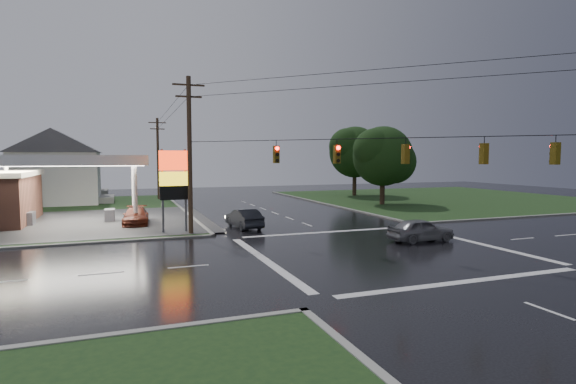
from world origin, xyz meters
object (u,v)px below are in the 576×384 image
object	(u,v)px
tree_ne_far	(356,152)
utility_pole_nw	(190,153)
pylon_sign	(174,177)
house_near	(57,166)
car_pump	(136,216)
tree_ne_near	(384,156)
house_far	(61,165)
utility_pole_n	(158,157)
car_crossing	(421,230)
car_north	(244,218)

from	to	relation	value
tree_ne_far	utility_pole_nw	bearing A→B (deg)	-137.41
pylon_sign	utility_pole_nw	xyz separation A→B (m)	(1.00, -1.00, 1.71)
house_near	car_pump	world-z (taller)	house_near
tree_ne_near	car_pump	world-z (taller)	tree_ne_near
utility_pole_nw	house_far	size ratio (longest dim) A/B	1.00
utility_pole_n	house_near	bearing A→B (deg)	-170.09
tree_ne_near	utility_pole_nw	bearing A→B (deg)	-152.14
house_near	house_far	bearing A→B (deg)	94.76
utility_pole_nw	tree_ne_far	size ratio (longest dim) A/B	1.12
pylon_sign	car_crossing	xyz separation A→B (m)	(14.57, -8.83, -3.27)
house_near	car_crossing	xyz separation A→B (m)	(25.02, -34.33, -3.66)
utility_pole_nw	pylon_sign	bearing A→B (deg)	135.00
house_far	tree_ne_near	world-z (taller)	tree_ne_near
house_near	tree_ne_near	bearing A→B (deg)	-21.76
utility_pole_n	car_pump	world-z (taller)	utility_pole_n
tree_ne_far	car_crossing	bearing A→B (deg)	-112.03
utility_pole_nw	car_crossing	distance (m)	16.44
car_crossing	pylon_sign	bearing A→B (deg)	58.73
house_far	tree_ne_far	xyz separation A→B (m)	(39.10, -14.01, 1.77)
car_crossing	car_pump	xyz separation A→B (m)	(-17.07, 14.03, -0.05)
utility_pole_nw	house_far	bearing A→B (deg)	107.92
car_pump	house_near	bearing A→B (deg)	115.63
house_near	utility_pole_n	bearing A→B (deg)	9.91
car_crossing	tree_ne_far	bearing A→B (deg)	-22.09
utility_pole_n	car_crossing	world-z (taller)	utility_pole_n
tree_ne_far	car_north	distance (m)	32.57
tree_ne_near	car_pump	size ratio (longest dim) A/B	1.88
pylon_sign	house_near	size ratio (longest dim) A/B	0.54
house_far	car_pump	distance (m)	33.72
house_far	tree_ne_near	size ratio (longest dim) A/B	1.23
pylon_sign	car_crossing	bearing A→B (deg)	-31.21
utility_pole_nw	car_crossing	xyz separation A→B (m)	(13.57, -7.83, -4.98)
house_far	car_crossing	size ratio (longest dim) A/B	2.53
pylon_sign	tree_ne_far	bearing A→B (deg)	40.35
house_far	tree_ne_far	bearing A→B (deg)	-19.71
utility_pole_nw	utility_pole_n	world-z (taller)	utility_pole_nw
pylon_sign	house_far	xyz separation A→B (m)	(-11.45, 37.50, 0.39)
utility_pole_n	car_pump	xyz separation A→B (m)	(-3.50, -22.30, -4.78)
pylon_sign	tree_ne_far	world-z (taller)	tree_ne_far
utility_pole_nw	car_pump	bearing A→B (deg)	119.44
utility_pole_n	tree_ne_near	world-z (taller)	utility_pole_n
house_far	car_north	world-z (taller)	house_far
utility_pole_n	tree_ne_far	size ratio (longest dim) A/B	1.07
utility_pole_nw	house_near	bearing A→B (deg)	113.37
tree_ne_near	car_crossing	size ratio (longest dim) A/B	2.06
utility_pole_nw	tree_ne_near	distance (m)	26.74
house_near	car_crossing	bearing A→B (deg)	-53.91
pylon_sign	house_far	bearing A→B (deg)	106.98
tree_ne_far	car_north	bearing A→B (deg)	-134.21
pylon_sign	car_crossing	world-z (taller)	pylon_sign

